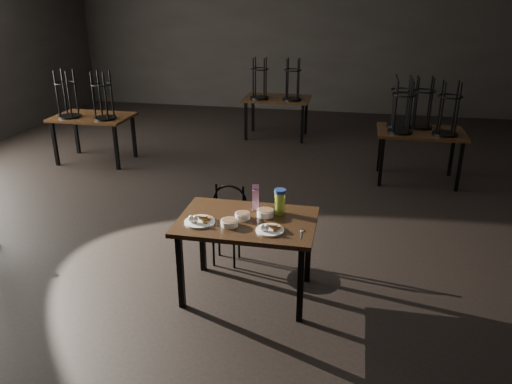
% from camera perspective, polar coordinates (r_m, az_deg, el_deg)
% --- Properties ---
extents(room, '(12.00, 12.04, 3.22)m').
position_cam_1_polar(room, '(5.60, -3.96, 19.26)').
color(room, black).
rests_on(room, ground).
extents(main_table, '(1.20, 0.80, 0.75)m').
position_cam_1_polar(main_table, '(4.38, -1.03, -4.10)').
color(main_table, black).
rests_on(main_table, ground).
extents(plate_left, '(0.27, 0.27, 0.09)m').
position_cam_1_polar(plate_left, '(4.31, -6.50, -3.22)').
color(plate_left, white).
rests_on(plate_left, main_table).
extents(plate_right, '(0.24, 0.24, 0.08)m').
position_cam_1_polar(plate_right, '(4.14, 1.57, -4.22)').
color(plate_right, white).
rests_on(plate_right, main_table).
extents(bowl_near, '(0.13, 0.13, 0.05)m').
position_cam_1_polar(bowl_near, '(4.36, -1.57, -2.70)').
color(bowl_near, white).
rests_on(bowl_near, main_table).
extents(bowl_far, '(0.15, 0.15, 0.06)m').
position_cam_1_polar(bowl_far, '(4.40, 1.08, -2.39)').
color(bowl_far, white).
rests_on(bowl_far, main_table).
extents(bowl_big, '(0.15, 0.15, 0.05)m').
position_cam_1_polar(bowl_big, '(4.24, -3.06, -3.52)').
color(bowl_big, white).
rests_on(bowl_big, main_table).
extents(juice_carton, '(0.07, 0.07, 0.24)m').
position_cam_1_polar(juice_carton, '(4.51, -0.04, -0.65)').
color(juice_carton, '#8B1967').
rests_on(juice_carton, main_table).
extents(water_bottle, '(0.12, 0.12, 0.23)m').
position_cam_1_polar(water_bottle, '(4.42, 2.74, -1.07)').
color(water_bottle, '#9EC539').
rests_on(water_bottle, main_table).
extents(spoon, '(0.04, 0.18, 0.01)m').
position_cam_1_polar(spoon, '(4.16, 5.27, -4.48)').
color(spoon, silver).
rests_on(spoon, main_table).
extents(bentwood_chair, '(0.38, 0.38, 0.79)m').
position_cam_1_polar(bentwood_chair, '(5.05, -3.28, -2.95)').
color(bentwood_chair, black).
rests_on(bentwood_chair, ground).
extents(bg_table_left, '(1.20, 0.80, 1.48)m').
position_cam_1_polar(bg_table_left, '(8.35, -18.33, 8.22)').
color(bg_table_left, black).
rests_on(bg_table_left, ground).
extents(bg_table_right, '(1.20, 0.80, 1.48)m').
position_cam_1_polar(bg_table_right, '(7.47, 18.15, 7.06)').
color(bg_table_right, black).
rests_on(bg_table_right, ground).
extents(bg_table_far, '(1.20, 0.80, 1.48)m').
position_cam_1_polar(bg_table_far, '(9.33, 2.38, 10.71)').
color(bg_table_far, black).
rests_on(bg_table_far, ground).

